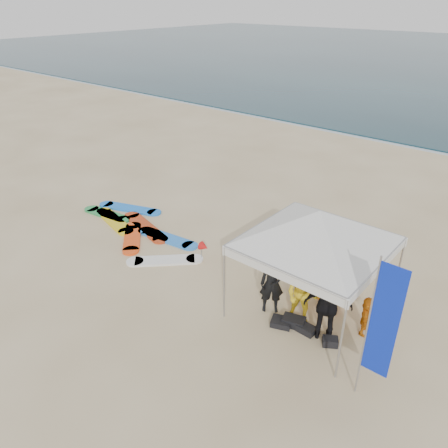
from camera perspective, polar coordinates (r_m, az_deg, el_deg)
name	(u,v)px	position (r m, az deg, el deg)	size (l,w,h in m)	color
ground	(157,292)	(12.53, -8.69, -8.78)	(120.00, 120.00, 0.00)	beige
shoreline_foam	(398,143)	(26.86, 21.78, 9.85)	(160.00, 1.20, 0.01)	silver
person_black_a	(272,283)	(11.33, 6.30, -7.68)	(0.62, 0.41, 1.71)	black
person_yellow	(302,295)	(11.06, 10.14, -9.07)	(0.82, 0.64, 1.69)	yellow
person_orange_a	(334,285)	(11.61, 14.16, -7.68)	(1.06, 0.61, 1.65)	orange
person_black_b	(328,305)	(10.65, 13.43, -10.28)	(1.13, 0.47, 1.93)	black
person_orange_b	(332,274)	(11.83, 13.94, -6.41)	(0.89, 0.58, 1.82)	orange
person_seated	(367,316)	(11.32, 18.16, -11.33)	(0.96, 0.31, 1.03)	orange
canopy_tent	(320,211)	(10.38, 12.44, 1.65)	(4.47, 4.47, 3.37)	#A5A5A8
feather_flag	(382,323)	(8.84, 19.94, -12.11)	(0.57, 0.04, 3.35)	#A5A5A8
marker_pennant	(204,247)	(13.49, -2.60, -3.02)	(0.28, 0.28, 0.64)	#A5A5A8
gear_pile	(298,326)	(11.28, 9.67, -13.03)	(1.81, 0.72, 0.22)	black
surfboard_spread	(137,228)	(15.82, -11.34, -0.53)	(5.76, 3.16, 0.07)	white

